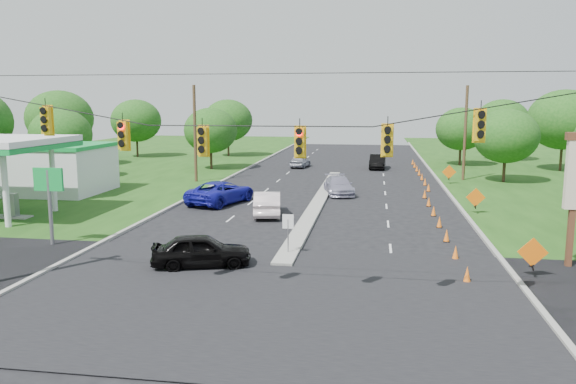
% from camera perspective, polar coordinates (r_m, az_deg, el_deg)
% --- Properties ---
extents(ground, '(160.00, 160.00, 0.00)m').
position_cam_1_polar(ground, '(22.04, -2.44, -10.59)').
color(ground, black).
rests_on(ground, ground).
extents(cross_street, '(160.00, 14.00, 0.02)m').
position_cam_1_polar(cross_street, '(22.04, -2.44, -10.59)').
color(cross_street, black).
rests_on(cross_street, ground).
extents(curb_left, '(0.25, 110.00, 0.16)m').
position_cam_1_polar(curb_left, '(52.83, -6.82, 0.96)').
color(curb_left, gray).
rests_on(curb_left, ground).
extents(curb_right, '(0.25, 110.00, 0.16)m').
position_cam_1_polar(curb_right, '(51.23, 15.49, 0.44)').
color(curb_right, gray).
rests_on(curb_right, ground).
extents(median, '(1.00, 34.00, 0.18)m').
position_cam_1_polar(median, '(42.20, 3.15, -1.04)').
color(median, gray).
rests_on(median, ground).
extents(median_sign, '(0.55, 0.06, 2.05)m').
position_cam_1_polar(median_sign, '(27.31, 0.01, -3.50)').
color(median_sign, gray).
rests_on(median_sign, ground).
extents(signal_span, '(25.60, 0.32, 9.00)m').
position_cam_1_polar(signal_span, '(19.93, -3.24, 2.03)').
color(signal_span, '#422D1C').
rests_on(signal_span, ground).
extents(utility_pole_far_left, '(0.28, 0.28, 9.00)m').
position_cam_1_polar(utility_pole_far_left, '(53.09, -9.42, 5.83)').
color(utility_pole_far_left, '#422D1C').
rests_on(utility_pole_far_left, ground).
extents(utility_pole_far_right, '(0.28, 0.28, 9.00)m').
position_cam_1_polar(utility_pole_far_right, '(56.05, 17.56, 5.69)').
color(utility_pole_far_right, '#422D1C').
rests_on(utility_pole_far_right, ground).
extents(gas_station, '(18.40, 19.70, 5.20)m').
position_cam_1_polar(gas_station, '(49.40, -25.39, 2.59)').
color(gas_station, white).
rests_on(gas_station, ground).
extents(cone_0, '(0.32, 0.32, 0.70)m').
position_cam_1_polar(cone_0, '(24.70, 17.74, -7.98)').
color(cone_0, orange).
rests_on(cone_0, ground).
extents(cone_1, '(0.32, 0.32, 0.70)m').
position_cam_1_polar(cone_1, '(28.03, 16.66, -5.90)').
color(cone_1, orange).
rests_on(cone_1, ground).
extents(cone_2, '(0.32, 0.32, 0.70)m').
position_cam_1_polar(cone_2, '(31.40, 15.81, -4.27)').
color(cone_2, orange).
rests_on(cone_2, ground).
extents(cone_3, '(0.32, 0.32, 0.70)m').
position_cam_1_polar(cone_3, '(34.79, 15.13, -2.95)').
color(cone_3, orange).
rests_on(cone_3, ground).
extents(cone_4, '(0.32, 0.32, 0.70)m').
position_cam_1_polar(cone_4, '(38.20, 14.58, -1.86)').
color(cone_4, orange).
rests_on(cone_4, ground).
extents(cone_5, '(0.32, 0.32, 0.70)m').
position_cam_1_polar(cone_5, '(41.63, 14.11, -0.96)').
color(cone_5, orange).
rests_on(cone_5, ground).
extents(cone_6, '(0.32, 0.32, 0.70)m').
position_cam_1_polar(cone_6, '(45.07, 13.72, -0.19)').
color(cone_6, orange).
rests_on(cone_6, ground).
extents(cone_7, '(0.32, 0.32, 0.70)m').
position_cam_1_polar(cone_7, '(48.57, 14.09, 0.46)').
color(cone_7, orange).
rests_on(cone_7, ground).
extents(cone_8, '(0.32, 0.32, 0.70)m').
position_cam_1_polar(cone_8, '(52.02, 13.75, 1.03)').
color(cone_8, orange).
rests_on(cone_8, ground).
extents(cone_9, '(0.32, 0.32, 0.70)m').
position_cam_1_polar(cone_9, '(55.48, 13.45, 1.53)').
color(cone_9, orange).
rests_on(cone_9, ground).
extents(cone_10, '(0.32, 0.32, 0.70)m').
position_cam_1_polar(cone_10, '(58.94, 13.19, 1.97)').
color(cone_10, orange).
rests_on(cone_10, ground).
extents(cone_11, '(0.32, 0.32, 0.70)m').
position_cam_1_polar(cone_11, '(62.40, 12.96, 2.36)').
color(cone_11, orange).
rests_on(cone_11, ground).
extents(cone_12, '(0.32, 0.32, 0.70)m').
position_cam_1_polar(cone_12, '(65.87, 12.75, 2.72)').
color(cone_12, orange).
rests_on(cone_12, ground).
extents(cone_13, '(0.32, 0.32, 0.70)m').
position_cam_1_polar(cone_13, '(69.35, 12.56, 3.03)').
color(cone_13, orange).
rests_on(cone_13, ground).
extents(work_sign_0, '(1.27, 0.58, 1.37)m').
position_cam_1_polar(work_sign_0, '(26.02, 23.60, -5.75)').
color(work_sign_0, black).
rests_on(work_sign_0, ground).
extents(work_sign_1, '(1.27, 0.58, 1.37)m').
position_cam_1_polar(work_sign_1, '(39.43, 18.52, -0.61)').
color(work_sign_1, black).
rests_on(work_sign_1, ground).
extents(work_sign_2, '(1.27, 0.58, 1.37)m').
position_cam_1_polar(work_sign_2, '(53.14, 16.05, 1.91)').
color(work_sign_2, black).
rests_on(work_sign_2, ground).
extents(tree_2, '(5.88, 5.88, 6.86)m').
position_cam_1_polar(tree_2, '(58.74, -22.09, 5.43)').
color(tree_2, black).
rests_on(tree_2, ground).
extents(tree_3, '(7.56, 7.56, 8.82)m').
position_cam_1_polar(tree_3, '(70.34, -22.19, 6.93)').
color(tree_3, black).
rests_on(tree_3, ground).
extents(tree_4, '(6.72, 6.72, 7.84)m').
position_cam_1_polar(tree_4, '(79.18, -15.17, 7.01)').
color(tree_4, black).
rests_on(tree_4, ground).
extents(tree_5, '(5.88, 5.88, 6.86)m').
position_cam_1_polar(tree_5, '(63.07, -7.87, 6.21)').
color(tree_5, black).
rests_on(tree_5, ground).
extents(tree_6, '(6.72, 6.72, 7.84)m').
position_cam_1_polar(tree_6, '(78.01, -6.12, 7.24)').
color(tree_6, black).
rests_on(tree_6, ground).
extents(tree_9, '(5.88, 5.88, 6.86)m').
position_cam_1_polar(tree_9, '(55.71, 21.28, 5.31)').
color(tree_9, black).
rests_on(tree_9, ground).
extents(tree_10, '(7.56, 7.56, 8.82)m').
position_cam_1_polar(tree_10, '(67.37, 26.23, 6.61)').
color(tree_10, black).
rests_on(tree_10, ground).
extents(tree_11, '(6.72, 6.72, 7.84)m').
position_cam_1_polar(tree_11, '(77.04, 20.92, 6.68)').
color(tree_11, black).
rests_on(tree_11, ground).
extents(tree_12, '(5.88, 5.88, 6.86)m').
position_cam_1_polar(tree_12, '(69.12, 17.19, 6.14)').
color(tree_12, black).
rests_on(tree_12, ground).
extents(black_sedan, '(4.81, 3.00, 1.53)m').
position_cam_1_polar(black_sedan, '(25.92, -8.79, -5.89)').
color(black_sedan, black).
rests_on(black_sedan, ground).
extents(white_sedan, '(2.53, 5.11, 1.61)m').
position_cam_1_polar(white_sedan, '(37.19, -2.11, -1.15)').
color(white_sedan, white).
rests_on(white_sedan, ground).
extents(blue_pickup, '(4.59, 6.66, 1.69)m').
position_cam_1_polar(blue_pickup, '(41.77, -6.82, -0.02)').
color(blue_pickup, '#1919A3').
rests_on(blue_pickup, ground).
extents(silver_car_far, '(3.07, 5.34, 1.46)m').
position_cam_1_polar(silver_car_far, '(45.78, 5.18, 0.66)').
color(silver_car_far, '#8D8AA2').
rests_on(silver_car_far, ground).
extents(silver_car_oncoming, '(2.21, 4.47, 1.46)m').
position_cam_1_polar(silver_car_oncoming, '(64.73, 1.26, 3.17)').
color(silver_car_oncoming, gray).
rests_on(silver_car_oncoming, ground).
extents(dark_car_receding, '(1.90, 4.99, 1.62)m').
position_cam_1_polar(dark_car_receding, '(64.10, 9.09, 3.07)').
color(dark_car_receding, black).
rests_on(dark_car_receding, ground).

